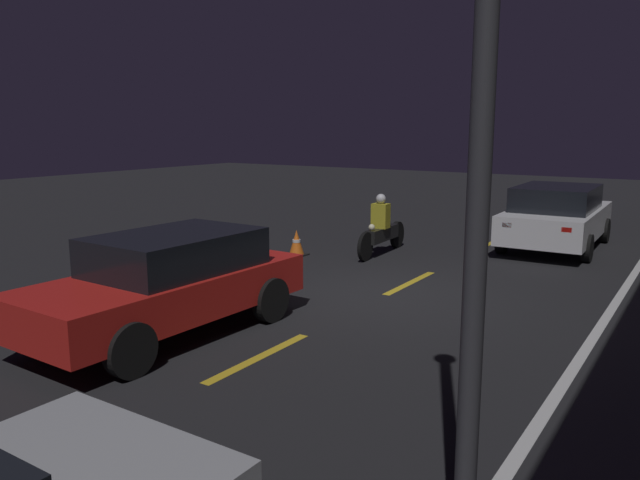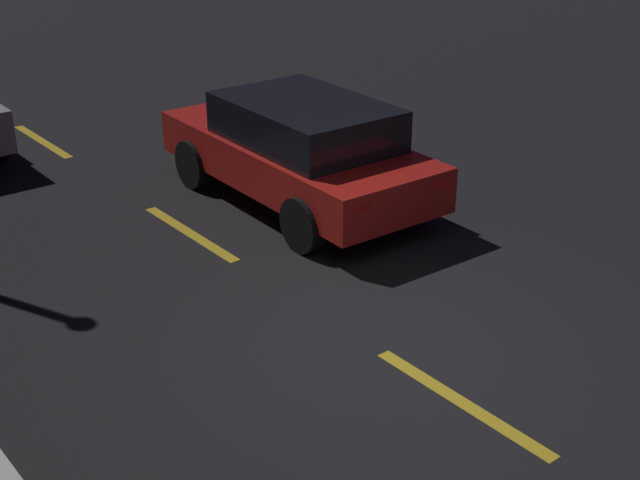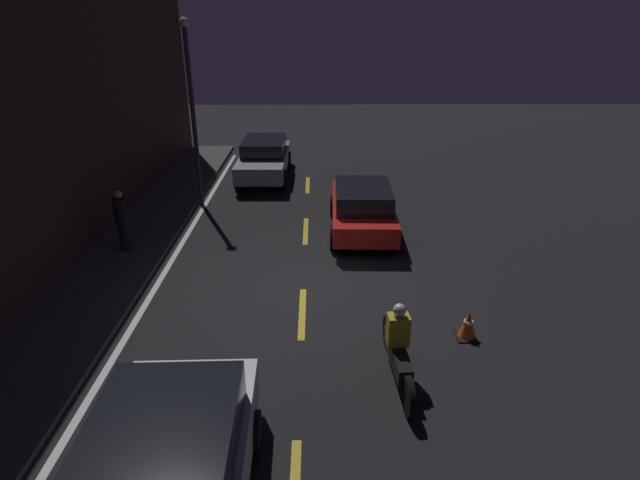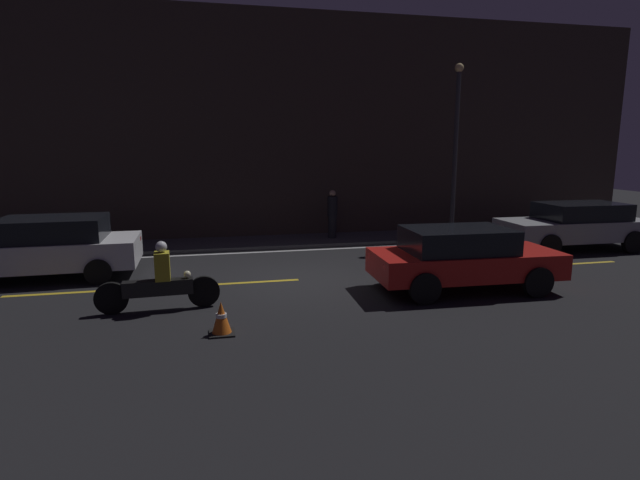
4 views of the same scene
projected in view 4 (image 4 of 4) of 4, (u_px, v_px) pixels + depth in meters
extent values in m
plane|color=black|center=(298.00, 280.00, 12.11)|extent=(56.00, 56.00, 0.00)
cube|color=#424244|center=(274.00, 242.00, 16.57)|extent=(28.00, 2.00, 0.12)
cube|color=#382D28|center=(268.00, 127.00, 16.98)|extent=(28.00, 0.30, 7.66)
cube|color=gold|center=(52.00, 294.00, 10.94)|extent=(2.00, 0.14, 0.01)
cube|color=gold|center=(257.00, 282.00, 11.90)|extent=(2.00, 0.14, 0.01)
cube|color=gold|center=(432.00, 272.00, 12.85)|extent=(2.00, 0.14, 0.01)
cube|color=gold|center=(583.00, 263.00, 13.80)|extent=(2.00, 0.14, 0.01)
cube|color=silver|center=(279.00, 251.00, 15.38)|extent=(25.20, 0.14, 0.01)
cube|color=silver|center=(45.00, 253.00, 12.14)|extent=(4.35, 1.95, 0.65)
cube|color=black|center=(52.00, 229.00, 12.08)|extent=(2.41, 1.72, 0.54)
cube|color=red|center=(134.00, 247.00, 12.03)|extent=(0.06, 0.20, 0.10)
cube|color=red|center=(139.00, 238.00, 13.18)|extent=(0.06, 0.20, 0.10)
cylinder|color=black|center=(98.00, 272.00, 11.64)|extent=(0.61, 0.19, 0.61)
cylinder|color=black|center=(111.00, 256.00, 13.38)|extent=(0.61, 0.19, 0.61)
cube|color=red|center=(465.00, 263.00, 11.17)|extent=(4.18, 1.83, 0.56)
cube|color=black|center=(457.00, 240.00, 11.03)|extent=(2.32, 1.60, 0.52)
cube|color=red|center=(370.00, 256.00, 11.31)|extent=(0.07, 0.20, 0.10)
cube|color=red|center=(386.00, 267.00, 10.24)|extent=(0.07, 0.20, 0.10)
cylinder|color=black|center=(497.00, 264.00, 12.25)|extent=(0.67, 0.20, 0.67)
cylinder|color=black|center=(538.00, 282.00, 10.65)|extent=(0.67, 0.20, 0.67)
cylinder|color=black|center=(397.00, 269.00, 11.79)|extent=(0.67, 0.20, 0.67)
cylinder|color=black|center=(425.00, 288.00, 10.18)|extent=(0.67, 0.20, 0.67)
cube|color=#9EA0A5|center=(573.00, 229.00, 15.52)|extent=(4.59, 1.79, 0.61)
cube|color=black|center=(581.00, 211.00, 15.47)|extent=(2.53, 1.60, 0.51)
cube|color=red|center=(621.00, 220.00, 16.49)|extent=(0.06, 0.20, 0.10)
cylinder|color=black|center=(550.00, 246.00, 14.48)|extent=(0.69, 0.19, 0.69)
cylinder|color=black|center=(516.00, 236.00, 16.11)|extent=(0.69, 0.19, 0.69)
cylinder|color=black|center=(633.00, 242.00, 15.05)|extent=(0.69, 0.19, 0.69)
cylinder|color=black|center=(592.00, 233.00, 16.68)|extent=(0.69, 0.19, 0.69)
cylinder|color=black|center=(204.00, 291.00, 10.02)|extent=(0.64, 0.11, 0.63)
cylinder|color=black|center=(111.00, 298.00, 9.57)|extent=(0.64, 0.13, 0.63)
cube|color=black|center=(158.00, 287.00, 9.77)|extent=(1.34, 0.31, 0.30)
sphere|color=#F2EABF|center=(187.00, 274.00, 9.87)|extent=(0.14, 0.14, 0.14)
cube|color=gold|center=(162.00, 266.00, 9.72)|extent=(0.30, 0.37, 0.55)
sphere|color=silver|center=(161.00, 247.00, 9.65)|extent=(0.22, 0.22, 0.22)
cube|color=black|center=(222.00, 333.00, 8.61)|extent=(0.44, 0.44, 0.03)
cone|color=orange|center=(221.00, 317.00, 8.56)|extent=(0.34, 0.34, 0.55)
cylinder|color=white|center=(221.00, 315.00, 8.56)|extent=(0.18, 0.18, 0.07)
cylinder|color=black|center=(332.00, 227.00, 16.95)|extent=(0.28, 0.28, 0.75)
cylinder|color=black|center=(332.00, 206.00, 16.82)|extent=(0.34, 0.34, 0.66)
sphere|color=tan|center=(332.00, 193.00, 16.73)|extent=(0.22, 0.22, 0.22)
cylinder|color=#333338|center=(455.00, 160.00, 16.20)|extent=(0.14, 0.14, 5.50)
sphere|color=#F9D88C|center=(459.00, 68.00, 15.67)|extent=(0.28, 0.28, 0.28)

